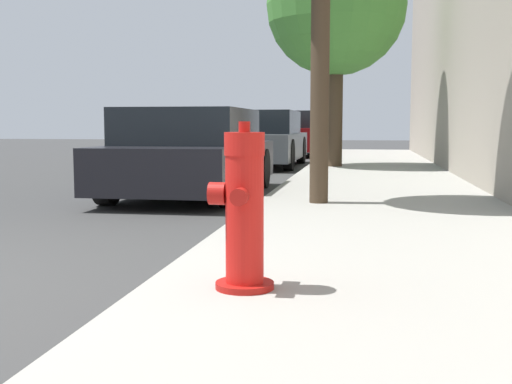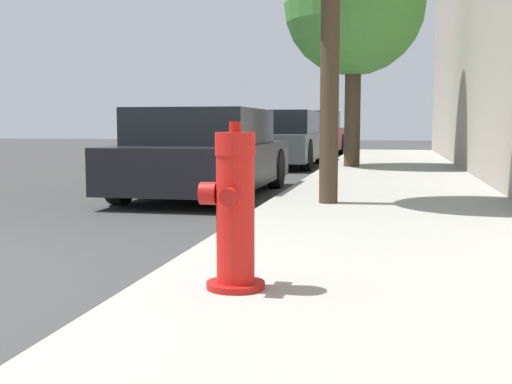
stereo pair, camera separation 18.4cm
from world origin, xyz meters
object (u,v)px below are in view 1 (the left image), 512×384
object	(u,v)px
parked_car_mid	(263,139)
street_tree_far	(336,6)
parked_car_near	(192,154)
parked_car_far	(294,134)
fire_hydrant	(244,213)

from	to	relation	value
parked_car_mid	street_tree_far	world-z (taller)	street_tree_far
parked_car_near	parked_car_far	bearing A→B (deg)	89.41
parked_car_near	fire_hydrant	bearing A→B (deg)	-72.19
parked_car_far	street_tree_far	xyz separation A→B (m)	(1.68, -7.47, 2.75)
parked_car_mid	parked_car_far	bearing A→B (deg)	88.72
parked_car_near	parked_car_mid	distance (m)	6.59
parked_car_mid	parked_car_far	size ratio (longest dim) A/B	1.06
parked_car_near	street_tree_far	size ratio (longest dim) A/B	0.85
parked_car_near	parked_car_far	xyz separation A→B (m)	(0.13, 12.24, 0.10)
fire_hydrant	parked_car_mid	size ratio (longest dim) A/B	0.20
fire_hydrant	parked_car_near	size ratio (longest dim) A/B	0.22
parked_car_near	parked_car_mid	bearing A→B (deg)	89.99
parked_car_mid	street_tree_far	size ratio (longest dim) A/B	0.94
parked_car_mid	street_tree_far	xyz separation A→B (m)	(1.80, -1.82, 2.80)
parked_car_near	street_tree_far	bearing A→B (deg)	69.30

